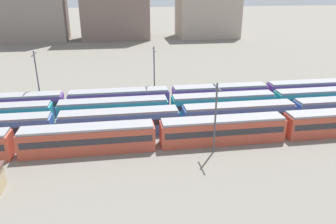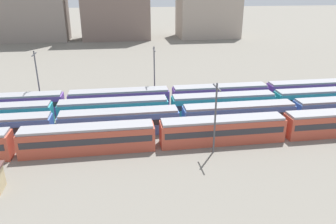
{
  "view_description": "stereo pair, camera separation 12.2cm",
  "coord_description": "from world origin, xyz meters",
  "px_view_note": "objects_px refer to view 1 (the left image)",
  "views": [
    {
      "loc": [
        18.01,
        -40.7,
        21.37
      ],
      "look_at": [
        25.41,
        7.8,
        2.04
      ],
      "focal_mm": 34.61,
      "sensor_mm": 36.0,
      "label": 1
    },
    {
      "loc": [
        18.13,
        -40.72,
        21.37
      ],
      "look_at": [
        25.41,
        7.8,
        2.04
      ],
      "focal_mm": 34.61,
      "sensor_mm": 36.0,
      "label": 2
    }
  ],
  "objects_px": {
    "catenary_pole_0": "(216,115)",
    "catenary_pole_3": "(154,72)",
    "catenary_pole_1": "(37,77)",
    "train_track_2": "(170,107)",
    "train_track_3": "(267,92)",
    "train_track_1": "(181,118)",
    "train_track_0": "(284,126)"
  },
  "relations": [
    {
      "from": "catenary_pole_0",
      "to": "catenary_pole_3",
      "type": "relative_size",
      "value": 0.92
    },
    {
      "from": "catenary_pole_1",
      "to": "train_track_2",
      "type": "bearing_deg",
      "value": -19.78
    },
    {
      "from": "train_track_3",
      "to": "catenary_pole_1",
      "type": "height_order",
      "value": "catenary_pole_1"
    },
    {
      "from": "train_track_1",
      "to": "catenary_pole_3",
      "type": "relative_size",
      "value": 6.94
    },
    {
      "from": "catenary_pole_1",
      "to": "train_track_3",
      "type": "bearing_deg",
      "value": -4.03
    },
    {
      "from": "catenary_pole_0",
      "to": "catenary_pole_3",
      "type": "xyz_separation_m",
      "value": [
        -5.64,
        21.7,
        0.47
      ]
    },
    {
      "from": "train_track_1",
      "to": "catenary_pole_1",
      "type": "relative_size",
      "value": 7.04
    },
    {
      "from": "train_track_0",
      "to": "train_track_2",
      "type": "relative_size",
      "value": 1.51
    },
    {
      "from": "train_track_0",
      "to": "catenary_pole_1",
      "type": "distance_m",
      "value": 42.82
    },
    {
      "from": "train_track_1",
      "to": "train_track_3",
      "type": "xyz_separation_m",
      "value": [
        18.98,
        10.4,
        0.0
      ]
    },
    {
      "from": "train_track_2",
      "to": "train_track_3",
      "type": "xyz_separation_m",
      "value": [
        19.9,
        5.2,
        0.0
      ]
    },
    {
      "from": "train_track_2",
      "to": "catenary_pole_1",
      "type": "bearing_deg",
      "value": 160.22
    },
    {
      "from": "train_track_1",
      "to": "train_track_3",
      "type": "height_order",
      "value": "same"
    },
    {
      "from": "train_track_2",
      "to": "train_track_3",
      "type": "height_order",
      "value": "same"
    },
    {
      "from": "train_track_0",
      "to": "train_track_2",
      "type": "bearing_deg",
      "value": 146.17
    },
    {
      "from": "catenary_pole_0",
      "to": "train_track_0",
      "type": "bearing_deg",
      "value": 13.88
    },
    {
      "from": "catenary_pole_0",
      "to": "catenary_pole_3",
      "type": "distance_m",
      "value": 22.43
    },
    {
      "from": "train_track_2",
      "to": "train_track_3",
      "type": "distance_m",
      "value": 20.57
    },
    {
      "from": "train_track_2",
      "to": "train_track_1",
      "type": "bearing_deg",
      "value": -79.95
    },
    {
      "from": "train_track_3",
      "to": "catenary_pole_1",
      "type": "relative_size",
      "value": 10.61
    },
    {
      "from": "train_track_2",
      "to": "catenary_pole_1",
      "type": "distance_m",
      "value": 24.59
    },
    {
      "from": "catenary_pole_1",
      "to": "train_track_0",
      "type": "bearing_deg",
      "value": -25.89
    },
    {
      "from": "catenary_pole_3",
      "to": "train_track_2",
      "type": "bearing_deg",
      "value": -78.96
    },
    {
      "from": "train_track_0",
      "to": "train_track_2",
      "type": "xyz_separation_m",
      "value": [
        -15.52,
        10.4,
        0.0
      ]
    },
    {
      "from": "train_track_1",
      "to": "train_track_2",
      "type": "bearing_deg",
      "value": 100.05
    },
    {
      "from": "catenary_pole_3",
      "to": "catenary_pole_1",
      "type": "bearing_deg",
      "value": -179.35
    },
    {
      "from": "train_track_0",
      "to": "train_track_2",
      "type": "distance_m",
      "value": 18.68
    },
    {
      "from": "train_track_2",
      "to": "catenary_pole_3",
      "type": "xyz_separation_m",
      "value": [
        -1.65,
        8.46,
        4.04
      ]
    },
    {
      "from": "catenary_pole_0",
      "to": "catenary_pole_1",
      "type": "bearing_deg",
      "value": 141.34
    },
    {
      "from": "train_track_1",
      "to": "train_track_3",
      "type": "bearing_deg",
      "value": 28.72
    },
    {
      "from": "train_track_3",
      "to": "catenary_pole_3",
      "type": "distance_m",
      "value": 22.17
    },
    {
      "from": "train_track_1",
      "to": "catenary_pole_0",
      "type": "height_order",
      "value": "catenary_pole_0"
    }
  ]
}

